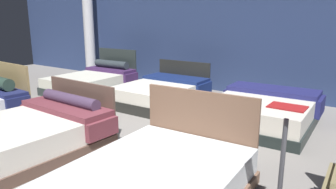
% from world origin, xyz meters
% --- Properties ---
extents(ground_plane, '(18.00, 18.00, 0.02)m').
position_xyz_m(ground_plane, '(0.00, 0.00, -0.01)').
color(ground_plane, gray).
extents(showroom_back_wall, '(18.00, 0.06, 3.50)m').
position_xyz_m(showroom_back_wall, '(0.00, 3.83, 1.75)').
color(showroom_back_wall, navy).
rests_on(showroom_back_wall, ground_plane).
extents(bed_1, '(1.75, 2.01, 0.85)m').
position_xyz_m(bed_1, '(-1.16, -1.12, 0.25)').
color(bed_1, brown).
rests_on(bed_1, ground_plane).
extents(bed_2, '(1.66, 2.10, 0.98)m').
position_xyz_m(bed_2, '(1.08, -1.16, 0.22)').
color(bed_2, brown).
rests_on(bed_2, ground_plane).
extents(bed_4, '(1.54, 2.16, 1.00)m').
position_xyz_m(bed_4, '(-3.37, 1.98, 0.24)').
color(bed_4, '#272F2E').
rests_on(bed_4, ground_plane).
extents(bed_5, '(1.56, 1.99, 0.84)m').
position_xyz_m(bed_5, '(-1.13, 1.96, 0.24)').
color(bed_5, black).
rests_on(bed_5, ground_plane).
extents(bed_6, '(1.77, 1.99, 0.55)m').
position_xyz_m(bed_6, '(1.15, 1.86, 0.25)').
color(bed_6, black).
rests_on(bed_6, ground_plane).
extents(price_sign, '(0.28, 0.24, 1.16)m').
position_xyz_m(price_sign, '(2.23, -0.95, 0.45)').
color(price_sign, '#3F3F44').
rests_on(price_sign, ground_plane).
extents(support_pillar, '(0.31, 0.31, 3.50)m').
position_xyz_m(support_pillar, '(-4.84, 3.22, 1.75)').
color(support_pillar, silver).
rests_on(support_pillar, ground_plane).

